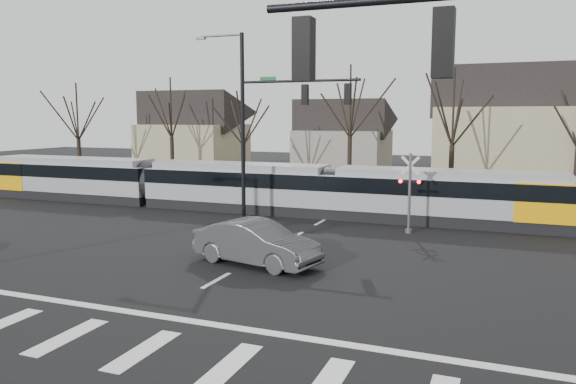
% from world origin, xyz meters
% --- Properties ---
extents(ground, '(140.00, 140.00, 0.00)m').
position_xyz_m(ground, '(0.00, 0.00, 0.00)').
color(ground, black).
extents(grass_verge, '(140.00, 28.00, 0.01)m').
position_xyz_m(grass_verge, '(0.00, 32.00, 0.01)').
color(grass_verge, '#38331E').
rests_on(grass_verge, ground).
extents(crosswalk, '(27.00, 2.60, 0.01)m').
position_xyz_m(crosswalk, '(0.00, -4.00, 0.01)').
color(crosswalk, silver).
rests_on(crosswalk, ground).
extents(stop_line, '(28.00, 0.35, 0.01)m').
position_xyz_m(stop_line, '(0.00, -1.80, 0.01)').
color(stop_line, silver).
rests_on(stop_line, ground).
extents(lane_dashes, '(0.18, 30.00, 0.01)m').
position_xyz_m(lane_dashes, '(0.00, 16.00, 0.01)').
color(lane_dashes, silver).
rests_on(lane_dashes, ground).
extents(rail_pair, '(90.00, 1.52, 0.06)m').
position_xyz_m(rail_pair, '(0.00, 15.80, 0.03)').
color(rail_pair, '#59595E').
rests_on(rail_pair, ground).
extents(tram, '(38.58, 2.86, 2.92)m').
position_xyz_m(tram, '(-6.15, 16.00, 1.59)').
color(tram, gray).
rests_on(tram, ground).
extents(sedan, '(4.17, 6.05, 1.72)m').
position_xyz_m(sedan, '(0.41, 4.54, 0.86)').
color(sedan, '#424549').
rests_on(sedan, ground).
extents(signal_pole_near_right, '(6.72, 0.44, 8.00)m').
position_xyz_m(signal_pole_near_right, '(10.11, -6.00, 5.17)').
color(signal_pole_near_right, black).
rests_on(signal_pole_near_right, ground).
extents(signal_pole_far, '(9.28, 0.44, 10.20)m').
position_xyz_m(signal_pole_far, '(-2.41, 12.50, 5.70)').
color(signal_pole_far, black).
rests_on(signal_pole_far, ground).
extents(rail_crossing_signal, '(1.08, 0.36, 4.00)m').
position_xyz_m(rail_crossing_signal, '(5.00, 12.79, 1.89)').
color(rail_crossing_signal, '#59595B').
rests_on(rail_crossing_signal, ground).
extents(tree_row, '(59.20, 7.20, 10.00)m').
position_xyz_m(tree_row, '(2.00, 26.00, 5.00)').
color(tree_row, black).
rests_on(tree_row, ground).
extents(house_a, '(9.72, 8.64, 8.60)m').
position_xyz_m(house_a, '(-20.00, 34.00, 4.46)').
color(house_a, gray).
rests_on(house_a, ground).
extents(house_b, '(8.64, 7.56, 7.65)m').
position_xyz_m(house_b, '(-5.00, 36.00, 3.97)').
color(house_b, gray).
rests_on(house_b, ground).
extents(house_c, '(10.80, 8.64, 10.10)m').
position_xyz_m(house_c, '(9.00, 33.00, 5.23)').
color(house_c, gray).
rests_on(house_c, ground).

